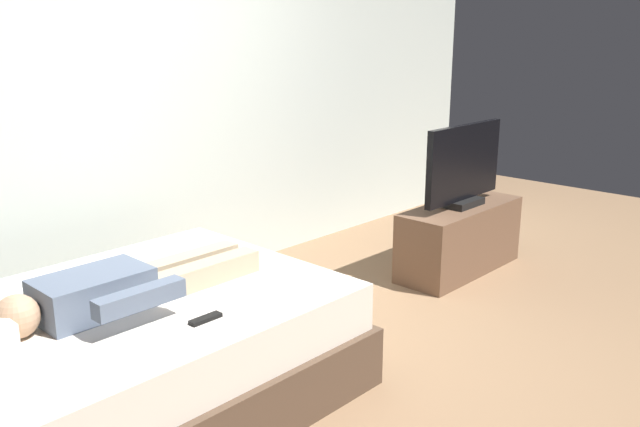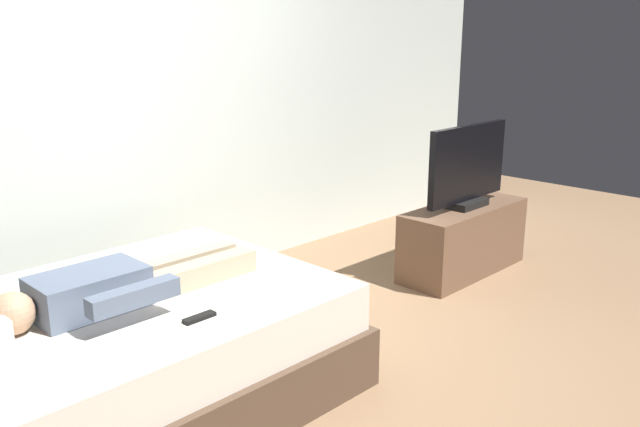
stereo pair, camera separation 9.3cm
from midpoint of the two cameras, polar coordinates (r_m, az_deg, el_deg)
name	(u,v)px [view 2 (the right image)]	position (r m, az deg, el deg)	size (l,w,h in m)	color
ground_plane	(334,370)	(3.60, 2.00, -13.31)	(10.00, 10.00, 0.00)	#8C6B4C
back_wall	(195,80)	(4.72, -10.13, 11.20)	(6.40, 0.10, 2.80)	silver
bed	(114,357)	(3.29, -16.46, -11.76)	(2.08, 1.47, 0.54)	brown
person	(118,286)	(3.12, -16.14, -6.02)	(1.26, 0.46, 0.18)	slate
remote	(199,317)	(2.91, -9.40, -8.80)	(0.15, 0.04, 0.02)	black
tv_stand	(463,239)	(5.00, 12.71, -2.18)	(1.10, 0.40, 0.50)	brown
tv	(468,168)	(4.86, 13.08, 3.84)	(0.88, 0.20, 0.59)	black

